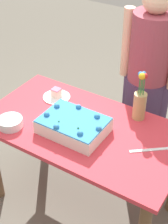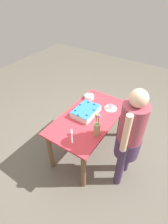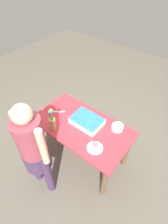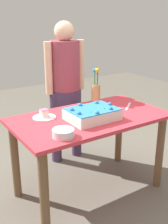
% 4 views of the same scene
% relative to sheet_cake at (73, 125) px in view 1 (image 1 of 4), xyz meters
% --- Properties ---
extents(ground_plane, '(8.00, 8.00, 0.00)m').
position_rel_sheet_cake_xyz_m(ground_plane, '(0.03, 0.07, -0.78)').
color(ground_plane, '#635E52').
extents(dining_table, '(1.32, 0.73, 0.73)m').
position_rel_sheet_cake_xyz_m(dining_table, '(0.03, 0.07, -0.18)').
color(dining_table, '#CD3440').
rests_on(dining_table, ground_plane).
extents(sheet_cake, '(0.40, 0.29, 0.12)m').
position_rel_sheet_cake_xyz_m(sheet_cake, '(0.00, 0.00, 0.00)').
color(sheet_cake, white).
rests_on(sheet_cake, dining_table).
extents(serving_plate_with_slice, '(0.19, 0.19, 0.07)m').
position_rel_sheet_cake_xyz_m(serving_plate_with_slice, '(-0.31, 0.25, -0.03)').
color(serving_plate_with_slice, white).
rests_on(serving_plate_with_slice, dining_table).
extents(cake_knife, '(0.20, 0.17, 0.00)m').
position_rel_sheet_cake_xyz_m(cake_knife, '(0.47, 0.09, -0.05)').
color(cake_knife, silver).
rests_on(cake_knife, dining_table).
extents(flower_vase, '(0.08, 0.08, 0.34)m').
position_rel_sheet_cake_xyz_m(flower_vase, '(0.28, 0.34, 0.07)').
color(flower_vase, tan).
rests_on(flower_vase, dining_table).
extents(fruit_bowl, '(0.16, 0.16, 0.06)m').
position_rel_sheet_cake_xyz_m(fruit_bowl, '(-0.37, -0.17, -0.02)').
color(fruit_bowl, silver).
rests_on(fruit_bowl, dining_table).
extents(person_standing, '(0.45, 0.31, 1.49)m').
position_rel_sheet_cake_xyz_m(person_standing, '(0.17, 0.74, 0.07)').
color(person_standing, '#463052').
rests_on(person_standing, ground_plane).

